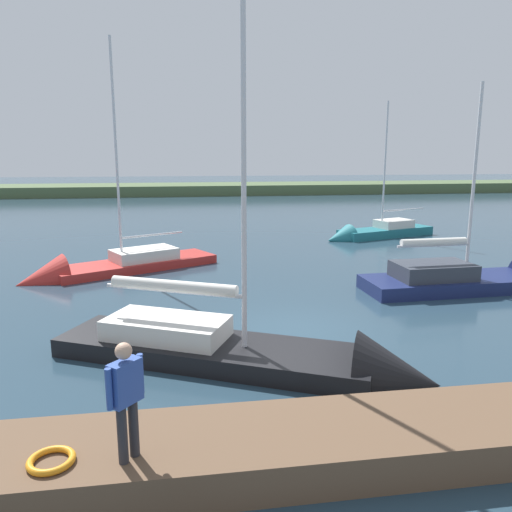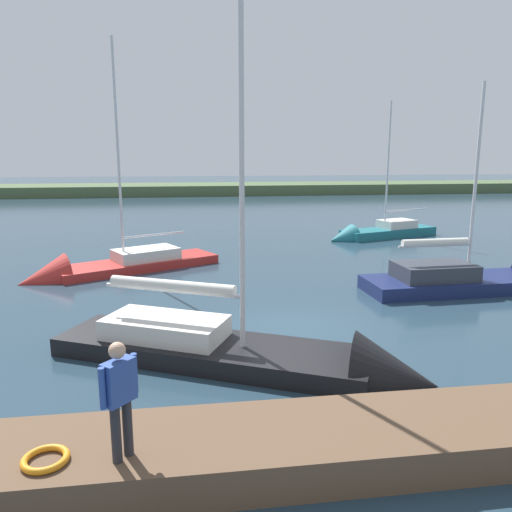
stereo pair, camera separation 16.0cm
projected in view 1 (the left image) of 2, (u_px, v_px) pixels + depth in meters
ground_plane at (294, 331)px, 13.83m from camera, size 200.00×200.00×0.00m
far_shoreline at (205, 194)px, 61.45m from camera, size 180.00×8.00×2.40m
dock_pier at (376, 439)px, 8.05m from camera, size 26.79×1.92×0.62m
life_ring_buoy at (51, 460)px, 6.88m from camera, size 0.66×0.66×0.10m
sailboat_mid_channel at (489, 283)px, 18.26m from camera, size 8.31×2.50×8.25m
sailboat_near_dock at (103, 271)px, 20.43m from camera, size 8.23×5.63×10.34m
sailboat_far_right at (373, 235)px, 29.27m from camera, size 7.39×3.91×8.58m
sailboat_outer_mooring at (265, 359)px, 11.45m from camera, size 8.93×5.68×9.74m
person_on_dock at (126, 393)px, 6.80m from camera, size 0.47×0.52×1.74m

